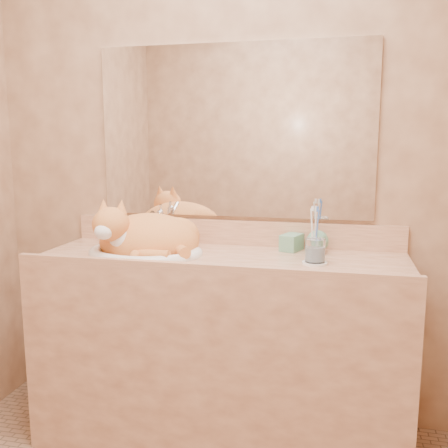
% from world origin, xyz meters
% --- Properties ---
extents(wall_back, '(2.40, 0.02, 2.50)m').
position_xyz_m(wall_back, '(0.00, 1.00, 1.25)').
color(wall_back, brown).
rests_on(wall_back, ground).
extents(vanity_counter, '(1.60, 0.55, 0.85)m').
position_xyz_m(vanity_counter, '(0.00, 0.72, 0.42)').
color(vanity_counter, '#A26848').
rests_on(vanity_counter, floor).
extents(mirror, '(1.30, 0.02, 0.80)m').
position_xyz_m(mirror, '(0.00, 0.99, 1.39)').
color(mirror, white).
rests_on(mirror, wall_back).
extents(sink_basin, '(0.59, 0.53, 0.16)m').
position_xyz_m(sink_basin, '(-0.34, 0.70, 0.93)').
color(sink_basin, white).
rests_on(sink_basin, vanity_counter).
extents(faucet, '(0.07, 0.14, 0.18)m').
position_xyz_m(faucet, '(-0.34, 0.90, 0.94)').
color(faucet, silver).
rests_on(faucet, vanity_counter).
extents(cat, '(0.49, 0.42, 0.25)m').
position_xyz_m(cat, '(-0.35, 0.72, 0.93)').
color(cat, orange).
rests_on(cat, sink_basin).
extents(soap_dispenser, '(0.10, 0.10, 0.17)m').
position_xyz_m(soap_dispenser, '(0.27, 0.87, 0.93)').
color(soap_dispenser, '#68A782').
rests_on(soap_dispenser, vanity_counter).
extents(toothbrush_cup, '(0.11, 0.11, 0.09)m').
position_xyz_m(toothbrush_cup, '(0.39, 0.83, 0.90)').
color(toothbrush_cup, '#68A782').
rests_on(toothbrush_cup, vanity_counter).
extents(toothbrushes, '(0.04, 0.04, 0.22)m').
position_xyz_m(toothbrushes, '(0.39, 0.83, 0.98)').
color(toothbrushes, white).
rests_on(toothbrushes, toothbrush_cup).
extents(saucer, '(0.10, 0.10, 0.01)m').
position_xyz_m(saucer, '(0.41, 0.68, 0.85)').
color(saucer, white).
rests_on(saucer, vanity_counter).
extents(water_glass, '(0.08, 0.08, 0.10)m').
position_xyz_m(water_glass, '(0.41, 0.68, 0.91)').
color(water_glass, silver).
rests_on(water_glass, saucer).
extents(lotion_bottle, '(0.05, 0.05, 0.12)m').
position_xyz_m(lotion_bottle, '(-0.61, 0.86, 0.91)').
color(lotion_bottle, white).
rests_on(lotion_bottle, vanity_counter).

